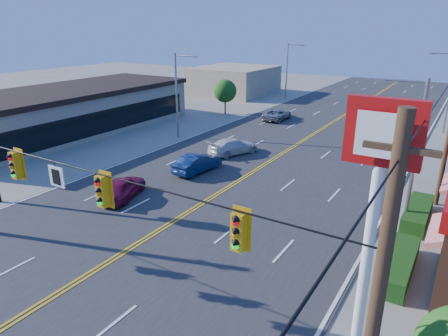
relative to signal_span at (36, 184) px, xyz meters
The scene contains 15 objects.
ground 4.89m from the signal_span, ahead, with size 160.00×160.00×0.00m, color gray.
road 20.58m from the signal_span, 89.66° to the left, with size 20.00×120.00×0.06m, color #2D2D30.
signal_span is the anchor object (origin of this frame).
kfc_pylon 11.87m from the signal_span, 19.78° to the left, with size 2.20×0.36×8.50m.
strip_mall 28.46m from the signal_span, 140.56° to the left, with size 10.40×26.40×4.40m.
streetlight_se 17.76m from the signal_span, 52.06° to the left, with size 2.55×0.25×8.00m.
streetlight_sw 24.46m from the signal_span, 115.88° to the left, with size 2.55×0.25×8.00m.
streetlight_nw 49.17m from the signal_span, 102.54° to the left, with size 2.55×0.25×8.00m.
utility_pole_near 21.82m from the signal_span, 55.61° to the left, with size 0.28×0.28×8.40m, color #47301E.
tree_west 36.42m from the signal_span, 110.75° to the left, with size 2.80×2.80×4.20m.
bld_west_far 52.03m from the signal_span, 112.50° to the left, with size 11.00×12.00×4.20m, color tan.
car_magenta 10.58m from the signal_span, 118.96° to the left, with size 1.62×4.03×1.37m, color maroon.
car_blue 15.84m from the signal_span, 103.09° to the left, with size 1.46×4.19×1.38m, color #0D2351.
car_white 20.87m from the signal_span, 99.77° to the left, with size 1.86×4.58×1.33m, color silver.
car_silver 34.75m from the signal_span, 99.72° to the left, with size 2.15×4.67×1.30m, color #9F9FA4.
Camera 1 is at (12.98, -7.89, 10.40)m, focal length 32.00 mm.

